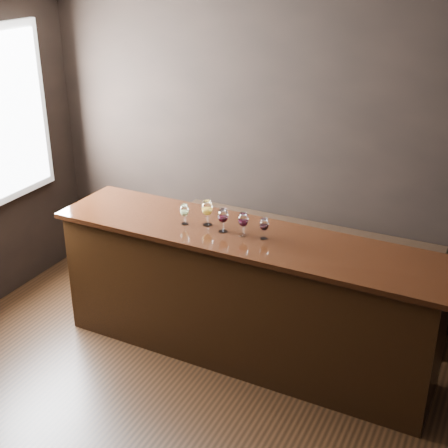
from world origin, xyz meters
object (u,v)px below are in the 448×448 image
at_px(glass_red_b, 243,220).
at_px(bar_counter, 244,299).
at_px(glass_amber, 207,209).
at_px(glass_red_a, 223,216).
at_px(glass_white, 184,211).
at_px(glass_red_c, 264,225).
at_px(back_bar_shelf, 301,272).

bearing_deg(glass_red_b, bar_counter, 80.78).
height_order(glass_amber, glass_red_a, glass_amber).
height_order(glass_white, glass_red_a, glass_red_a).
height_order(glass_red_a, glass_red_c, glass_red_a).
height_order(bar_counter, glass_red_a, glass_red_a).
distance_m(bar_counter, glass_red_c, 0.71).
bearing_deg(glass_white, glass_red_b, 0.89).
distance_m(back_bar_shelf, glass_white, 1.37).
relative_size(bar_counter, glass_red_b, 16.13).
bearing_deg(glass_white, back_bar_shelf, 49.84).
distance_m(bar_counter, back_bar_shelf, 0.85).
relative_size(glass_red_a, glass_red_b, 1.02).
relative_size(back_bar_shelf, glass_red_c, 14.20).
xyz_separation_m(glass_white, glass_red_b, (0.51, 0.01, 0.02)).
bearing_deg(back_bar_shelf, glass_red_b, -103.94).
relative_size(back_bar_shelf, glass_red_b, 12.58).
height_order(glass_white, glass_red_c, same).
bearing_deg(back_bar_shelf, bar_counter, -104.11).
bearing_deg(glass_white, bar_counter, 4.13).
relative_size(bar_counter, glass_amber, 14.69).
bearing_deg(glass_amber, back_bar_shelf, 55.14).
bearing_deg(glass_white, glass_red_c, 2.38).
height_order(bar_counter, back_bar_shelf, bar_counter).
distance_m(glass_red_b, glass_red_c, 0.17).
height_order(bar_counter, glass_red_c, glass_red_c).
bearing_deg(glass_red_b, glass_white, -179.11).
relative_size(glass_white, glass_red_b, 0.88).
relative_size(glass_amber, glass_red_b, 1.10).
height_order(glass_amber, glass_red_c, glass_amber).
distance_m(back_bar_shelf, glass_red_a, 1.24).
bearing_deg(back_bar_shelf, glass_white, -130.16).
relative_size(back_bar_shelf, glass_red_a, 12.35).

